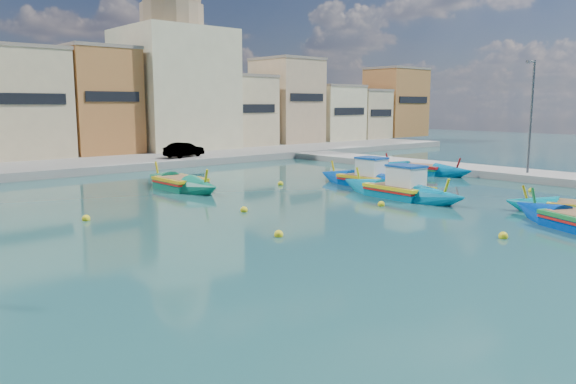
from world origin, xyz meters
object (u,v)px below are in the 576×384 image
church_block (174,72)px  luzzu_blue_cabin (366,180)px  luzzu_turquoise_cabin (399,191)px  luzzu_cyan_mid (421,170)px  luzzu_green (180,185)px  quay_street_lamp (531,116)px

church_block → luzzu_blue_cabin: bearing=-95.7°
luzzu_turquoise_cabin → luzzu_blue_cabin: 4.73m
luzzu_blue_cabin → luzzu_cyan_mid: luzzu_blue_cabin is taller
church_block → luzzu_cyan_mid: (4.87, -27.20, -8.15)m
church_block → luzzu_turquoise_cabin: church_block is taller
luzzu_turquoise_cabin → luzzu_cyan_mid: 11.33m
luzzu_cyan_mid → luzzu_green: bearing=163.6°
luzzu_turquoise_cabin → luzzu_green: luzzu_turquoise_cabin is taller
luzzu_blue_cabin → luzzu_green: bearing=146.1°
church_block → quay_street_lamp: size_ratio=2.39×
church_block → luzzu_blue_cabin: church_block is taller
quay_street_lamp → luzzu_cyan_mid: size_ratio=0.96×
luzzu_blue_cabin → luzzu_cyan_mid: size_ratio=0.96×
church_block → luzzu_green: (-12.50, -22.10, -8.14)m
luzzu_blue_cabin → quay_street_lamp: bearing=-27.8°
quay_street_lamp → luzzu_turquoise_cabin: quay_street_lamp is taller
quay_street_lamp → luzzu_cyan_mid: bearing=110.7°
church_block → luzzu_turquoise_cabin: bearing=-98.6°
quay_street_lamp → luzzu_turquoise_cabin: bearing=174.5°
luzzu_turquoise_cabin → luzzu_green: size_ratio=1.12×
church_block → luzzu_blue_cabin: 29.82m
luzzu_cyan_mid → luzzu_green: 18.10m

